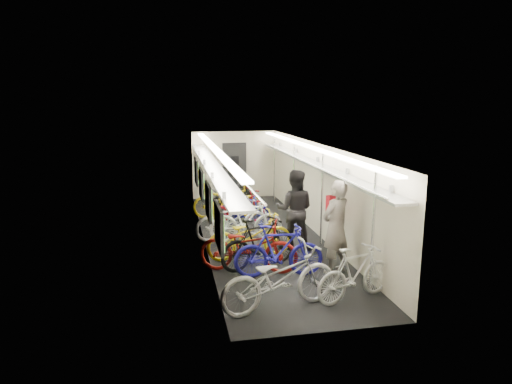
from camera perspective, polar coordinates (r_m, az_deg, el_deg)
name	(u,v)px	position (r m, az deg, el deg)	size (l,w,h in m)	color
train_car_shell	(243,171)	(12.14, -1.57, 2.70)	(10.00, 10.00, 10.00)	black
bicycle_0	(279,278)	(7.82, 2.95, -10.71)	(0.75, 2.14, 1.12)	#B1B0B5
bicycle_1	(279,251)	(9.19, 2.86, -7.38)	(0.51, 1.81, 1.09)	#1C1890
bicycle_2	(248,247)	(9.45, -0.98, -6.86)	(0.72, 2.05, 1.08)	maroon
bicycle_3	(259,243)	(9.67, 0.42, -6.37)	(0.52, 1.82, 1.10)	black
bicycle_4	(250,235)	(10.26, -0.80, -5.44)	(0.70, 2.00, 1.05)	yellow
bicycle_5	(246,220)	(11.39, -1.25, -3.58)	(0.52, 1.83, 1.10)	white
bicycle_6	(232,219)	(11.69, -3.03, -3.39)	(0.68, 1.95, 1.02)	#A2A1A6
bicycle_7	(243,210)	(12.83, -1.58, -2.24)	(0.44, 1.55, 0.93)	navy
bicycle_8	(238,208)	(12.97, -2.27, -1.98)	(0.65, 1.87, 0.98)	maroon
bicycle_9	(235,199)	(13.91, -2.60, -0.85)	(0.51, 1.80, 1.08)	black
bicycle_10	(227,200)	(13.74, -3.69, -1.06)	(0.70, 2.02, 1.06)	yellow
bicycle_11	(355,273)	(8.37, 12.30, -9.90)	(0.47, 1.67, 1.00)	silver
bicycle_12	(227,191)	(15.42, -3.68, 0.09)	(0.62, 1.78, 0.93)	#5C5B60
passenger_near	(336,227)	(9.44, 9.91, -4.33)	(0.71, 0.46, 1.93)	gray
passenger_mid	(294,210)	(10.84, 4.83, -2.21)	(0.93, 0.72, 1.91)	black
backpack	(332,204)	(10.06, 9.54, -1.49)	(0.26, 0.14, 0.38)	red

